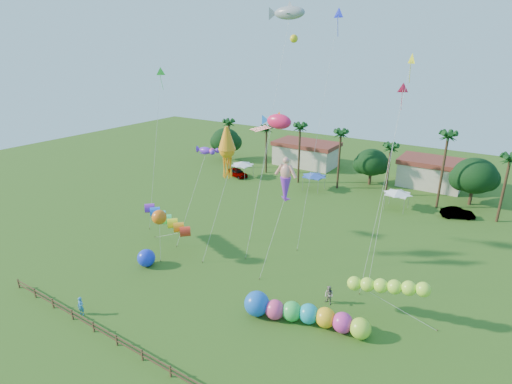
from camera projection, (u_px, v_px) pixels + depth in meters
The scene contains 23 objects.
ground at pixel (195, 319), 35.58m from camera, with size 160.00×160.00×0.00m, color #285116.
tree_line at pixel (385, 164), 66.85m from camera, with size 69.46×8.91×11.00m.
buildings_row at pixel (358, 163), 75.78m from camera, with size 35.00×7.00×4.00m.
tent_row at pixel (313, 175), 66.28m from camera, with size 31.00×4.00×0.60m.
fence at pixel (142, 354), 30.66m from camera, with size 36.12×0.12×1.00m.
car_a at pixel (237, 172), 74.35m from camera, with size 1.87×4.66×1.59m, color #4C4C54.
car_b at pixel (458, 213), 56.35m from camera, with size 1.55×4.44×1.46m, color #4C4C54.
spectator_a at pixel (81, 306), 35.85m from camera, with size 0.65×0.42×1.77m, color teal.
spectator_b at pixel (329, 295), 37.34m from camera, with size 0.91×0.71×1.87m, color gray.
caterpillar_inflatable at pixel (301, 313), 34.76m from camera, with size 11.13×4.42×2.28m.
blue_ball at pixel (146, 258), 43.88m from camera, with size 1.95×1.95×1.95m, color #1932E7.
rainbow_tube at pixel (172, 227), 46.26m from camera, with size 8.37×5.69×3.71m.
green_worm at pixel (354, 283), 35.68m from camera, with size 10.60×2.53×3.67m.
orange_ball_kite at pixel (159, 217), 43.37m from camera, with size 2.13×2.13×6.20m.
merman_kite at pixel (285, 183), 41.64m from camera, with size 2.20×5.31×11.80m.
fish_kite at pixel (279, 122), 43.55m from camera, with size 4.45×5.63×16.08m.
shark_kite at pixel (289, 13), 45.12m from camera, with size 5.42×8.33×27.37m.
squid_kite at pixel (227, 151), 42.57m from camera, with size 2.48×4.51×15.10m.
lobster_kite at pixel (205, 151), 47.96m from camera, with size 3.28×6.03×11.71m.
delta_kite_red at pixel (402, 93), 37.42m from camera, with size 1.18×4.50×19.70m.
delta_kite_yellow at pixel (410, 66), 34.48m from camera, with size 1.71×4.75×22.34m.
delta_kite_green at pixel (160, 75), 48.27m from camera, with size 1.69×3.72×20.54m.
delta_kite_blue at pixel (338, 19), 40.83m from camera, with size 2.45×4.10×26.61m.
Camera 1 is at (20.79, -21.72, 22.81)m, focal length 28.00 mm.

